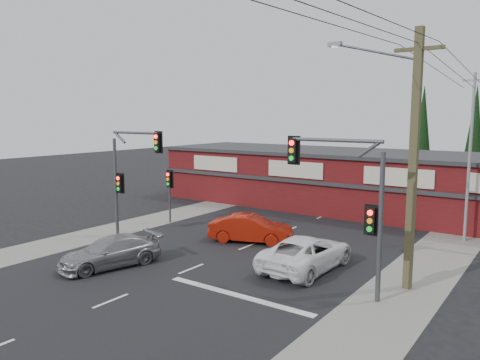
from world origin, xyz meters
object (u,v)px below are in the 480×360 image
Objects in this scene: white_suv at (307,252)px; utility_pole at (410,152)px; red_sedan at (251,229)px; shop_building at (333,178)px; silver_suv at (110,252)px.

white_suv is 6.28m from utility_pole.
shop_building reaches higher than red_sedan.
shop_building is (2.23, 18.98, 1.47)m from silver_suv.
shop_building is at bearing -17.88° from red_sedan.
red_sedan is 0.16× the size of shop_building.
red_sedan is 10.14m from utility_pole.
red_sedan is at bearing -25.39° from white_suv.
white_suv is 0.53× the size of utility_pole.
utility_pole is (9.36, -14.00, 3.26)m from shop_building.
utility_pole is (11.59, 4.98, 4.73)m from silver_suv.
shop_building is at bearing 123.76° from utility_pole.
silver_suv is 0.17× the size of shop_building.
white_suv is 1.16× the size of silver_suv.
white_suv is 1.20× the size of red_sedan.
white_suv is at bearing -177.91° from utility_pole.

